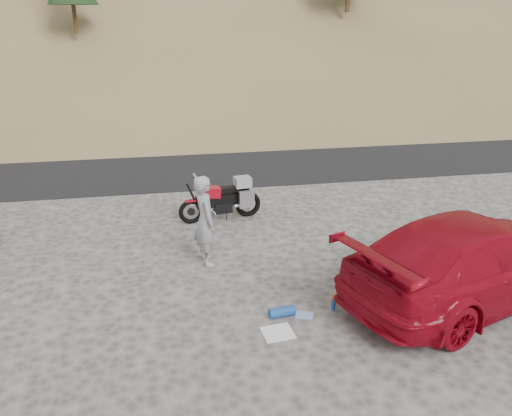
{
  "coord_description": "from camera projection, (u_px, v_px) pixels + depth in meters",
  "views": [
    {
      "loc": [
        -0.62,
        -8.74,
        4.97
      ],
      "look_at": [
        1.21,
        1.28,
        1.0
      ],
      "focal_mm": 35.0,
      "sensor_mm": 36.0,
      "label": 1
    }
  ],
  "objects": [
    {
      "name": "gear_bottle",
      "position": [
        333.0,
        305.0,
        8.94
      ],
      "size": [
        0.07,
        0.07,
        0.2
      ],
      "primitive_type": "cylinder",
      "rotation": [
        0.0,
        0.0,
        0.0
      ],
      "color": "#17458F",
      "rests_on": "ground"
    },
    {
      "name": "gear_blue_cloth",
      "position": [
        304.0,
        315.0,
        8.81
      ],
      "size": [
        0.37,
        0.32,
        0.01
      ],
      "primitive_type": "cube",
      "rotation": [
        0.0,
        0.0,
        -0.34
      ],
      "color": "#85A5CE",
      "rests_on": "ground"
    },
    {
      "name": "ground",
      "position": [
        208.0,
        282.0,
        9.92
      ],
      "size": [
        140.0,
        140.0,
        0.0
      ],
      "primitive_type": "plane",
      "color": "#484542",
      "rests_on": "ground"
    },
    {
      "name": "motorcycle",
      "position": [
        224.0,
        199.0,
        12.75
      ],
      "size": [
        2.17,
        0.84,
        1.3
      ],
      "rotation": [
        0.0,
        0.0,
        0.17
      ],
      "color": "black",
      "rests_on": "ground"
    },
    {
      "name": "gear_funnel",
      "position": [
        334.0,
        297.0,
        9.2
      ],
      "size": [
        0.16,
        0.16,
        0.18
      ],
      "primitive_type": "cone",
      "rotation": [
        0.0,
        0.0,
        -0.13
      ],
      "color": "red",
      "rests_on": "ground"
    },
    {
      "name": "gear_white_cloth",
      "position": [
        278.0,
        333.0,
        8.32
      ],
      "size": [
        0.56,
        0.51,
        0.02
      ],
      "primitive_type": "cube",
      "rotation": [
        0.0,
        0.0,
        0.11
      ],
      "color": "white",
      "rests_on": "ground"
    },
    {
      "name": "man",
      "position": [
        207.0,
        262.0,
        10.7
      ],
      "size": [
        0.59,
        0.78,
        1.94
      ],
      "primitive_type": "imported",
      "rotation": [
        0.0,
        0.0,
        1.76
      ],
      "color": "gray",
      "rests_on": "ground"
    },
    {
      "name": "road",
      "position": [
        186.0,
        160.0,
        18.17
      ],
      "size": [
        120.0,
        7.0,
        0.05
      ],
      "primitive_type": "cube",
      "color": "black",
      "rests_on": "ground"
    },
    {
      "name": "gear_blue_mat",
      "position": [
        282.0,
        312.0,
        8.75
      ],
      "size": [
        0.48,
        0.24,
        0.18
      ],
      "primitive_type": "cylinder",
      "rotation": [
        0.0,
        1.57,
        0.12
      ],
      "color": "#17458F",
      "rests_on": "ground"
    },
    {
      "name": "red_car",
      "position": [
        468.0,
        295.0,
        9.45
      ],
      "size": [
        5.87,
        3.93,
        1.58
      ],
      "primitive_type": "imported",
      "rotation": [
        0.0,
        0.0,
        1.92
      ],
      "color": "maroon",
      "rests_on": "ground"
    }
  ]
}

